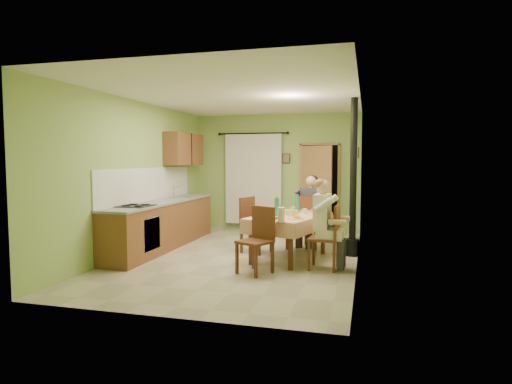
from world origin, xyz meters
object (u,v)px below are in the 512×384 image
(chair_right, at_px, (325,251))
(chair_left, at_px, (256,237))
(man_far, at_px, (311,203))
(dining_table, at_px, (289,237))
(stove_flue, at_px, (353,199))
(chair_far, at_px, (310,233))
(man_right, at_px, (324,213))
(chair_near, at_px, (255,254))

(chair_right, bearing_deg, chair_left, 60.61)
(man_far, bearing_deg, chair_left, -126.05)
(dining_table, bearing_deg, stove_flue, 42.53)
(chair_far, xyz_separation_m, man_right, (0.42, -1.57, 0.59))
(chair_near, bearing_deg, dining_table, -80.54)
(chair_far, bearing_deg, chair_right, -56.53)
(chair_far, relative_size, chair_near, 1.02)
(chair_right, height_order, man_far, man_far)
(chair_left, xyz_separation_m, man_far, (0.93, 0.67, 0.59))
(chair_near, bearing_deg, stove_flue, -104.30)
(man_right, bearing_deg, man_far, 18.94)
(dining_table, height_order, chair_far, chair_far)
(dining_table, bearing_deg, chair_right, -23.37)
(chair_right, relative_size, man_right, 0.73)
(chair_right, bearing_deg, dining_table, 55.35)
(dining_table, distance_m, man_right, 0.98)
(chair_far, distance_m, stove_flue, 1.21)
(chair_right, xyz_separation_m, chair_left, (-1.36, 0.91, 0.00))
(chair_right, bearing_deg, man_far, 19.45)
(dining_table, xyz_separation_m, stove_flue, (1.05, 0.53, 0.64))
(chair_left, xyz_separation_m, man_right, (1.35, -0.91, 0.59))
(dining_table, bearing_deg, chair_left, 167.57)
(chair_far, height_order, stove_flue, stove_flue)
(stove_flue, bearing_deg, chair_far, 148.63)
(chair_far, relative_size, man_far, 0.74)
(chair_near, height_order, chair_left, chair_left)
(chair_far, distance_m, chair_left, 1.14)
(chair_right, height_order, man_right, man_right)
(stove_flue, bearing_deg, man_right, -110.58)
(chair_near, xyz_separation_m, man_far, (0.56, 2.10, 0.59))
(chair_near, distance_m, man_right, 1.25)
(dining_table, bearing_deg, man_right, -23.96)
(man_far, relative_size, man_right, 1.00)
(dining_table, height_order, man_right, man_right)
(chair_left, bearing_deg, chair_far, 145.67)
(chair_far, xyz_separation_m, chair_left, (-0.93, -0.66, -0.00))
(dining_table, xyz_separation_m, man_right, (0.65, -0.54, 0.50))
(dining_table, xyz_separation_m, chair_left, (-0.70, 0.37, -0.09))
(chair_left, distance_m, man_far, 1.29)
(chair_far, bearing_deg, chair_near, -86.94)
(man_far, distance_m, stove_flue, 0.97)
(man_right, bearing_deg, dining_table, 54.76)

